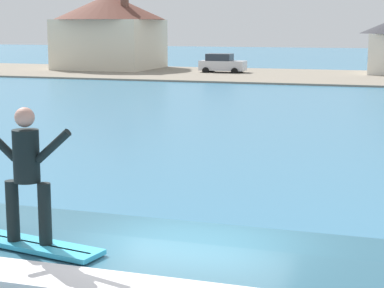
{
  "coord_description": "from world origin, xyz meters",
  "views": [
    {
      "loc": [
        2.74,
        -8.31,
        4.51
      ],
      "look_at": [
        -1.68,
        5.18,
        2.03
      ],
      "focal_mm": 64.11,
      "sensor_mm": 36.0,
      "label": 1
    }
  ],
  "objects": [
    {
      "name": "shoreline_bank",
      "position": [
        0.0,
        51.67,
        0.07
      ],
      "size": [
        120.0,
        16.89,
        0.14
      ],
      "color": "gray",
      "rests_on": "ground_plane"
    },
    {
      "name": "surfboard",
      "position": [
        -1.55,
        -1.25,
        1.84
      ],
      "size": [
        1.77,
        0.75,
        0.06
      ],
      "color": "#33A5CC",
      "rests_on": "wave_crest"
    },
    {
      "name": "house_with_chimney",
      "position": [
        -26.75,
        55.25,
        4.15
      ],
      "size": [
        11.19,
        11.19,
        7.66
      ],
      "color": "beige",
      "rests_on": "ground_plane"
    },
    {
      "name": "car_near_shore",
      "position": [
        -14.47,
        53.2,
        0.95
      ],
      "size": [
        4.21,
        2.12,
        1.86
      ],
      "color": "silver",
      "rests_on": "ground_plane"
    },
    {
      "name": "surfer",
      "position": [
        -1.68,
        -1.24,
        2.8
      ],
      "size": [
        1.22,
        0.32,
        1.67
      ],
      "color": "black",
      "rests_on": "surfboard"
    }
  ]
}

